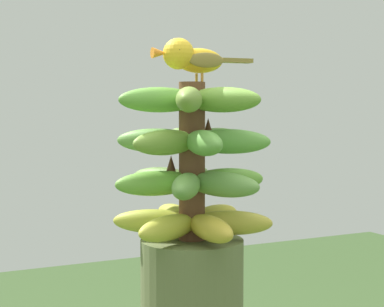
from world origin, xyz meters
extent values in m
cylinder|color=brown|center=(0.00, 0.00, 1.16)|extent=(0.05, 0.05, 0.28)
ellipsoid|color=#AEA636|center=(0.07, 0.00, 1.05)|extent=(0.15, 0.05, 0.04)
ellipsoid|color=gold|center=(0.04, 0.06, 1.05)|extent=(0.12, 0.15, 0.04)
ellipsoid|color=gold|center=(-0.03, 0.06, 1.05)|extent=(0.11, 0.15, 0.04)
ellipsoid|color=gold|center=(-0.07, 0.00, 1.05)|extent=(0.15, 0.05, 0.04)
ellipsoid|color=#ADA036|center=(-0.04, -0.06, 1.05)|extent=(0.12, 0.15, 0.04)
ellipsoid|color=gold|center=(0.03, -0.06, 1.05)|extent=(0.11, 0.15, 0.04)
ellipsoid|color=#639D37|center=(0.01, 0.07, 1.12)|extent=(0.06, 0.15, 0.04)
ellipsoid|color=#5D8C3E|center=(-0.05, 0.04, 1.12)|extent=(0.15, 0.12, 0.04)
ellipsoid|color=#659445|center=(-0.06, -0.03, 1.12)|extent=(0.15, 0.10, 0.04)
ellipsoid|color=#649D37|center=(-0.01, -0.07, 1.12)|extent=(0.06, 0.15, 0.04)
ellipsoid|color=olive|center=(0.05, -0.04, 1.12)|extent=(0.15, 0.12, 0.04)
ellipsoid|color=olive|center=(0.06, 0.03, 1.12)|extent=(0.15, 0.10, 0.04)
ellipsoid|color=olive|center=(0.06, -0.01, 1.20)|extent=(0.16, 0.07, 0.04)
ellipsoid|color=#609440|center=(0.04, 0.05, 1.20)|extent=(0.13, 0.14, 0.04)
ellipsoid|color=olive|center=(-0.02, 0.06, 1.20)|extent=(0.09, 0.16, 0.04)
ellipsoid|color=#5F9B3F|center=(-0.06, 0.01, 1.20)|extent=(0.16, 0.07, 0.04)
ellipsoid|color=#5F9D40|center=(-0.04, -0.05, 1.20)|extent=(0.13, 0.14, 0.04)
ellipsoid|color=#689940|center=(0.02, -0.06, 1.20)|extent=(0.09, 0.16, 0.04)
ellipsoid|color=#5F943D|center=(0.00, -0.06, 1.27)|extent=(0.05, 0.15, 0.04)
ellipsoid|color=olive|center=(0.05, -0.03, 1.27)|extent=(0.15, 0.11, 0.04)
ellipsoid|color=#629434|center=(0.05, 0.03, 1.27)|extent=(0.15, 0.11, 0.04)
ellipsoid|color=#5E9D37|center=(0.00, 0.06, 1.27)|extent=(0.05, 0.15, 0.04)
ellipsoid|color=olive|center=(-0.05, 0.03, 1.27)|extent=(0.15, 0.11, 0.04)
ellipsoid|color=#6B9D36|center=(-0.05, -0.03, 1.27)|extent=(0.15, 0.11, 0.04)
cone|color=#4C2D1E|center=(0.02, 0.03, 1.14)|extent=(0.04, 0.04, 0.06)
cone|color=#4C2D1E|center=(0.01, -0.04, 1.21)|extent=(0.04, 0.04, 0.06)
cylinder|color=#C68933|center=(0.03, -0.03, 1.31)|extent=(0.01, 0.00, 0.02)
cylinder|color=#C68933|center=(0.01, -0.02, 1.31)|extent=(0.01, 0.00, 0.02)
ellipsoid|color=gold|center=(0.02, -0.02, 1.34)|extent=(0.04, 0.09, 0.04)
ellipsoid|color=olive|center=(0.04, -0.03, 1.34)|extent=(0.01, 0.07, 0.03)
ellipsoid|color=olive|center=(0.00, -0.03, 1.34)|extent=(0.01, 0.07, 0.03)
cube|color=olive|center=(0.02, -0.10, 1.34)|extent=(0.02, 0.06, 0.01)
sphere|color=gold|center=(0.02, 0.02, 1.35)|extent=(0.06, 0.06, 0.06)
sphere|color=black|center=(0.00, 0.02, 1.35)|extent=(0.01, 0.01, 0.01)
cone|color=orange|center=(0.02, 0.05, 1.35)|extent=(0.02, 0.03, 0.02)
camera|label=1|loc=(-1.04, 0.52, 1.26)|focal=61.56mm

